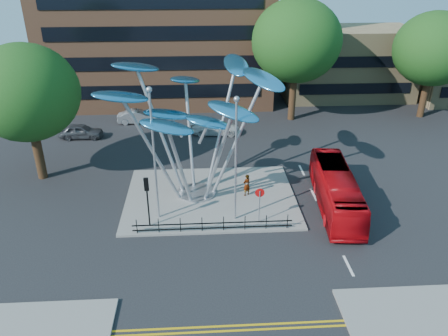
{
  "coord_description": "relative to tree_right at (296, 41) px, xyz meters",
  "views": [
    {
      "loc": [
        -1.67,
        -21.08,
        15.84
      ],
      "look_at": [
        -0.16,
        4.0,
        3.37
      ],
      "focal_mm": 35.0,
      "sensor_mm": 36.0,
      "label": 1
    }
  ],
  "objects": [
    {
      "name": "tree_left",
      "position": [
        -22.0,
        -12.0,
        -1.24
      ],
      "size": [
        7.6,
        7.6,
        10.32
      ],
      "color": "black",
      "rests_on": "ground"
    },
    {
      "name": "no_entry_sign_island",
      "position": [
        -6.0,
        -19.48,
        -6.22
      ],
      "size": [
        0.6,
        0.1,
        2.45
      ],
      "color": "#9EA0A5",
      "rests_on": "traffic_island"
    },
    {
      "name": "parked_car_mid",
      "position": [
        -15.96,
        -0.19,
        -7.36
      ],
      "size": [
        4.11,
        1.51,
        1.35
      ],
      "primitive_type": "imported",
      "rotation": [
        0.0,
        0.0,
        1.59
      ],
      "color": "#9EA1A5",
      "rests_on": "ground"
    },
    {
      "name": "street_lamp_left",
      "position": [
        -12.5,
        -18.5,
        -2.68
      ],
      "size": [
        0.36,
        0.36,
        8.8
      ],
      "color": "#9EA0A5",
      "rests_on": "traffic_island"
    },
    {
      "name": "ground",
      "position": [
        -8.0,
        -22.0,
        -8.04
      ],
      "size": [
        120.0,
        120.0,
        0.0
      ],
      "primitive_type": "plane",
      "color": "black",
      "rests_on": "ground"
    },
    {
      "name": "pedestrian",
      "position": [
        -6.43,
        -15.97,
        -7.07
      ],
      "size": [
        0.71,
        0.65,
        1.63
      ],
      "primitive_type": "imported",
      "rotation": [
        0.0,
        0.0,
        3.71
      ],
      "color": "gray",
      "rests_on": "traffic_island"
    },
    {
      "name": "tree_right",
      "position": [
        0.0,
        0.0,
        0.0
      ],
      "size": [
        8.8,
        8.8,
        12.11
      ],
      "color": "black",
      "rests_on": "ground"
    },
    {
      "name": "double_yellow_near",
      "position": [
        -8.0,
        -28.0,
        -8.03
      ],
      "size": [
        40.0,
        0.12,
        0.01
      ],
      "primitive_type": "cube",
      "color": "gold",
      "rests_on": "ground"
    },
    {
      "name": "parked_car_right",
      "position": [
        -8.11,
        -3.73,
        -7.35
      ],
      "size": [
        4.85,
        2.3,
        1.37
      ],
      "primitive_type": "imported",
      "rotation": [
        0.0,
        0.0,
        1.49
      ],
      "color": "silver",
      "rests_on": "ground"
    },
    {
      "name": "tree_far",
      "position": [
        14.0,
        0.0,
        -0.93
      ],
      "size": [
        8.0,
        8.0,
        10.81
      ],
      "color": "black",
      "rests_on": "ground"
    },
    {
      "name": "red_bus",
      "position": [
        -0.51,
        -17.63,
        -6.72
      ],
      "size": [
        3.14,
        9.64,
        2.64
      ],
      "primitive_type": "imported",
      "rotation": [
        0.0,
        0.0,
        -0.1
      ],
      "color": "#B7080F",
      "rests_on": "ground"
    },
    {
      "name": "street_lamp_right",
      "position": [
        -7.5,
        -19.0,
        -2.94
      ],
      "size": [
        0.36,
        0.36,
        8.3
      ],
      "color": "#9EA0A5",
      "rests_on": "traffic_island"
    },
    {
      "name": "traffic_light_island",
      "position": [
        -13.0,
        -19.5,
        -5.42
      ],
      "size": [
        0.28,
        0.18,
        3.42
      ],
      "color": "black",
      "rests_on": "traffic_island"
    },
    {
      "name": "low_building_near",
      "position": [
        8.0,
        8.0,
        -4.04
      ],
      "size": [
        15.0,
        8.0,
        8.0
      ],
      "primitive_type": "cube",
      "color": "tan",
      "rests_on": "ground"
    },
    {
      "name": "pedestrian_railing_front",
      "position": [
        -9.0,
        -20.3,
        -7.48
      ],
      "size": [
        10.0,
        0.06,
        1.0
      ],
      "color": "black",
      "rests_on": "traffic_island"
    },
    {
      "name": "leaf_sculpture",
      "position": [
        -10.07,
        -15.32,
        -1.16
      ],
      "size": [
        12.72,
        9.54,
        9.51
      ],
      "color": "#9EA0A5",
      "rests_on": "traffic_island"
    },
    {
      "name": "parked_car_left",
      "position": [
        -20.83,
        -4.0,
        -7.36
      ],
      "size": [
        4.03,
        1.71,
        1.36
      ],
      "primitive_type": "imported",
      "rotation": [
        0.0,
        0.0,
        1.54
      ],
      "color": "#44474C",
      "rests_on": "ground"
    },
    {
      "name": "traffic_island",
      "position": [
        -9.0,
        -16.0,
        -7.96
      ],
      "size": [
        12.0,
        9.0,
        0.15
      ],
      "primitive_type": "cube",
      "color": "slate",
      "rests_on": "ground"
    },
    {
      "name": "double_yellow_far",
      "position": [
        -8.0,
        -28.3,
        -8.03
      ],
      "size": [
        40.0,
        0.12,
        0.01
      ],
      "primitive_type": "cube",
      "color": "gold",
      "rests_on": "ground"
    }
  ]
}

